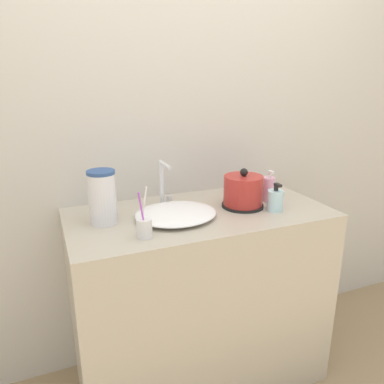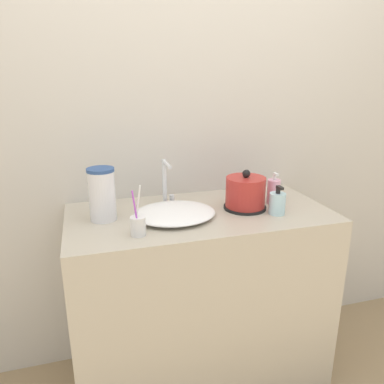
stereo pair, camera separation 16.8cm
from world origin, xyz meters
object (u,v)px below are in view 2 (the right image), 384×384
object	(u,v)px
faucet	(166,180)
water_pitcher	(102,194)
lotion_bottle	(274,191)
shampoo_bottle	(277,203)
toothbrush_cup	(138,225)
electric_kettle	(245,194)

from	to	relation	value
faucet	water_pitcher	distance (m)	0.33
lotion_bottle	shampoo_bottle	world-z (taller)	lotion_bottle
faucet	toothbrush_cup	size ratio (longest dim) A/B	1.08
toothbrush_cup	shampoo_bottle	size ratio (longest dim) A/B	1.51
lotion_bottle	shampoo_bottle	xyz separation A→B (m)	(-0.05, -0.14, -0.01)
faucet	lotion_bottle	world-z (taller)	faucet
electric_kettle	water_pitcher	xyz separation A→B (m)	(-0.65, 0.04, 0.04)
shampoo_bottle	electric_kettle	bearing A→B (deg)	135.54
lotion_bottle	water_pitcher	size ratio (longest dim) A/B	0.68
faucet	shampoo_bottle	bearing A→B (deg)	-31.04
electric_kettle	water_pitcher	distance (m)	0.65
faucet	lotion_bottle	xyz separation A→B (m)	(0.50, -0.13, -0.06)
faucet	water_pitcher	size ratio (longest dim) A/B	0.95
electric_kettle	shampoo_bottle	bearing A→B (deg)	-44.46
faucet	electric_kettle	distance (m)	0.38
faucet	electric_kettle	bearing A→B (deg)	-25.67
toothbrush_cup	water_pitcher	xyz separation A→B (m)	(-0.12, 0.21, 0.07)
faucet	shampoo_bottle	xyz separation A→B (m)	(0.45, -0.27, -0.07)
lotion_bottle	water_pitcher	bearing A→B (deg)	178.95
toothbrush_cup	lotion_bottle	distance (m)	0.72
faucet	water_pitcher	bearing A→B (deg)	-158.67
electric_kettle	toothbrush_cup	xyz separation A→B (m)	(-0.53, -0.16, -0.03)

